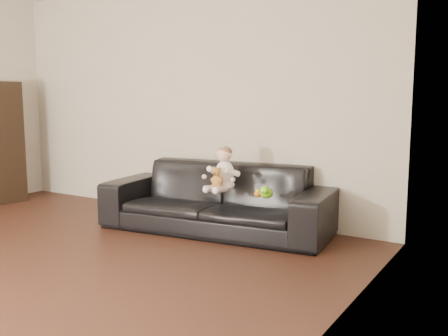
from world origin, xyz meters
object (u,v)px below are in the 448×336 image
Objects in this scene: sofa at (217,198)px; teddy_bear at (217,178)px; toy_green at (267,193)px; toy_blue_disc at (262,194)px; toy_rattle at (258,194)px; baby at (223,171)px.

teddy_bear is (0.16, -0.25, 0.25)m from sofa.
toy_green reaches higher than toy_blue_disc.
teddy_bear is at bearing -161.98° from toy_blue_disc.
teddy_bear is at bearing -176.61° from toy_rattle.
sofa is at bearing 158.64° from toy_rattle.
baby is at bearing -45.91° from sofa.
baby is 0.54m from toy_green.
toy_blue_disc is at bearing 133.84° from toy_green.
toy_green is (0.66, -0.22, 0.15)m from sofa.
teddy_bear is 0.45m from toy_blue_disc.
sofa is at bearing 168.12° from toy_blue_disc.
toy_blue_disc is at bearing 96.72° from toy_rattle.
sofa is 16.42× the size of toy_green.
toy_green is 2.07× the size of toy_rattle.
toy_blue_disc is at bearing 23.53° from teddy_bear.
teddy_bear is at bearing -74.20° from baby.
teddy_bear is at bearing -64.49° from sofa.
sofa is at bearing 152.55° from baby.
teddy_bear reaches higher than toy_blue_disc.
toy_rattle is at bearing 8.89° from teddy_bear.
toy_rattle is at bearing -2.41° from baby.
baby is 0.45m from toy_blue_disc.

